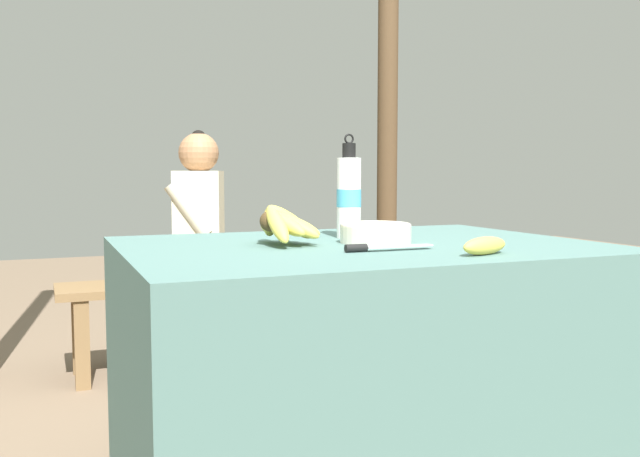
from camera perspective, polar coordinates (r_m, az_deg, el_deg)
name	(u,v)px	position (r m, az deg, el deg)	size (l,w,h in m)	color
market_counter	(360,372)	(1.91, 3.39, -11.94)	(1.26, 0.94, 0.71)	#4C706B
banana_bunch_ripe	(281,223)	(1.79, -3.31, 0.50)	(0.17, 0.28, 0.12)	#4C381E
serving_bowl	(376,232)	(1.85, 4.78, -0.31)	(0.19, 0.19, 0.06)	silver
water_bottle	(349,196)	(1.98, 2.44, 2.77)	(0.07, 0.07, 0.30)	white
loose_banana_front	(485,246)	(1.63, 13.70, -1.41)	(0.16, 0.09, 0.04)	#E0C64C
knife	(377,247)	(1.66, 4.81, -1.58)	(0.24, 0.03, 0.02)	#BCBCC1
wooden_bench	(213,294)	(3.19, -8.99, -5.47)	(1.37, 0.32, 0.41)	brown
seated_vendor	(190,234)	(3.11, -10.91, -0.49)	(0.46, 0.43, 1.09)	#232328
banana_bunch_green	(295,262)	(3.29, -2.12, -2.82)	(0.15, 0.24, 0.12)	#4C381E
support_post_far	(388,85)	(3.69, 5.73, 11.95)	(0.11, 0.11, 2.74)	#4C3823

